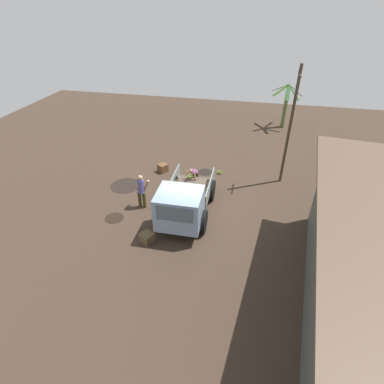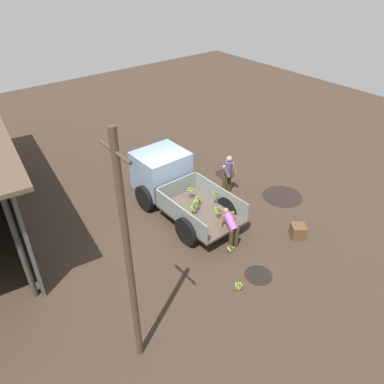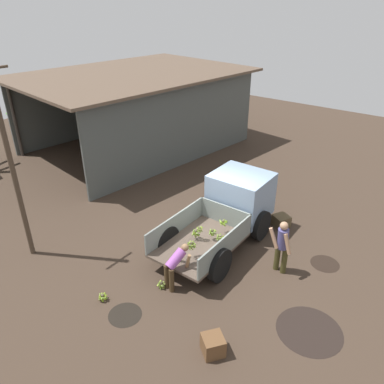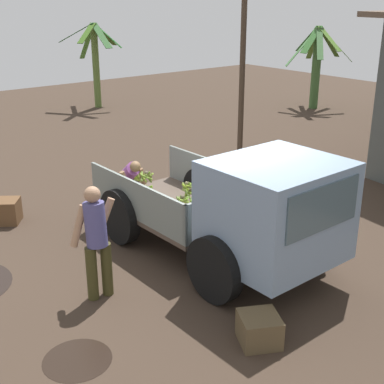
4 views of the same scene
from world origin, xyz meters
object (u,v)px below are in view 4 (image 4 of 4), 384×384
object	(u,v)px
banana_bunch_on_ground_0	(133,202)
banana_bunch_on_ground_1	(136,177)
cargo_truck	(252,212)
wooden_crate_1	(259,329)
utility_pole	(243,39)
wooden_crate_0	(7,211)
person_foreground_visitor	(96,237)
person_worker_loading	(129,181)

from	to	relation	value
banana_bunch_on_ground_0	banana_bunch_on_ground_1	size ratio (longest dim) A/B	0.94
cargo_truck	wooden_crate_1	size ratio (longest dim) A/B	9.21
utility_pole	wooden_crate_0	xyz separation A→B (m)	(0.37, -6.46, -2.82)
person_foreground_visitor	wooden_crate_1	bearing A→B (deg)	-150.72
banana_bunch_on_ground_0	banana_bunch_on_ground_1	distance (m)	1.57
person_worker_loading	wooden_crate_0	xyz separation A→B (m)	(-1.18, -2.03, -0.49)
person_foreground_visitor	wooden_crate_0	world-z (taller)	person_foreground_visitor
cargo_truck	wooden_crate_0	bearing A→B (deg)	-153.68
cargo_truck	banana_bunch_on_ground_1	world-z (taller)	cargo_truck
person_foreground_visitor	person_worker_loading	world-z (taller)	person_foreground_visitor
person_foreground_visitor	wooden_crate_1	world-z (taller)	person_foreground_visitor
banana_bunch_on_ground_0	wooden_crate_0	size ratio (longest dim) A/B	0.55
wooden_crate_1	person_foreground_visitor	bearing A→B (deg)	-155.96
wooden_crate_1	banana_bunch_on_ground_0	bearing A→B (deg)	165.80
cargo_truck	banana_bunch_on_ground_1	xyz separation A→B (m)	(-4.73, 0.97, -0.93)
banana_bunch_on_ground_1	utility_pole	bearing A→B (deg)	89.34
utility_pole	person_worker_loading	bearing A→B (deg)	-70.74
cargo_truck	banana_bunch_on_ground_1	size ratio (longest dim) A/B	16.70
banana_bunch_on_ground_0	wooden_crate_1	size ratio (longest dim) A/B	0.52
wooden_crate_1	banana_bunch_on_ground_1	bearing A→B (deg)	160.75
utility_pole	person_foreground_visitor	world-z (taller)	utility_pole
wooden_crate_0	person_foreground_visitor	bearing A→B (deg)	1.00
person_foreground_visitor	wooden_crate_1	distance (m)	2.56
banana_bunch_on_ground_1	person_foreground_visitor	bearing A→B (deg)	-39.16
utility_pole	wooden_crate_1	distance (m)	8.59
utility_pole	banana_bunch_on_ground_1	size ratio (longest dim) A/B	21.93
utility_pole	wooden_crate_1	world-z (taller)	utility_pole
cargo_truck	banana_bunch_on_ground_1	distance (m)	4.92
cargo_truck	wooden_crate_0	distance (m)	4.93
person_foreground_visitor	wooden_crate_1	size ratio (longest dim) A/B	3.42
wooden_crate_0	cargo_truck	bearing A→B (deg)	27.09
utility_pole	banana_bunch_on_ground_0	xyz separation A→B (m)	(1.24, -4.18, -2.94)
person_foreground_visitor	cargo_truck	bearing A→B (deg)	-107.49
wooden_crate_0	banana_bunch_on_ground_1	bearing A→B (deg)	97.31
banana_bunch_on_ground_1	wooden_crate_0	bearing A→B (deg)	-82.69
person_foreground_visitor	banana_bunch_on_ground_1	size ratio (longest dim) A/B	6.20
wooden_crate_0	wooden_crate_1	bearing A→B (deg)	10.59
person_foreground_visitor	wooden_crate_0	distance (m)	3.49
person_foreground_visitor	banana_bunch_on_ground_1	bearing A→B (deg)	-33.91
person_worker_loading	banana_bunch_on_ground_0	bearing A→B (deg)	153.25
utility_pole	banana_bunch_on_ground_0	bearing A→B (deg)	-73.49
cargo_truck	wooden_crate_0	size ratio (longest dim) A/B	9.74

